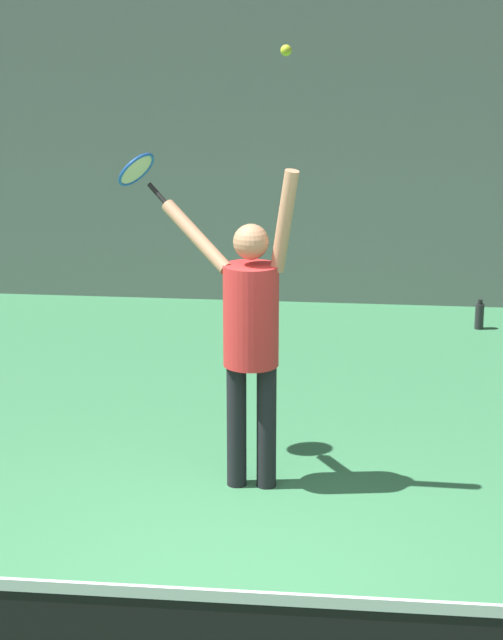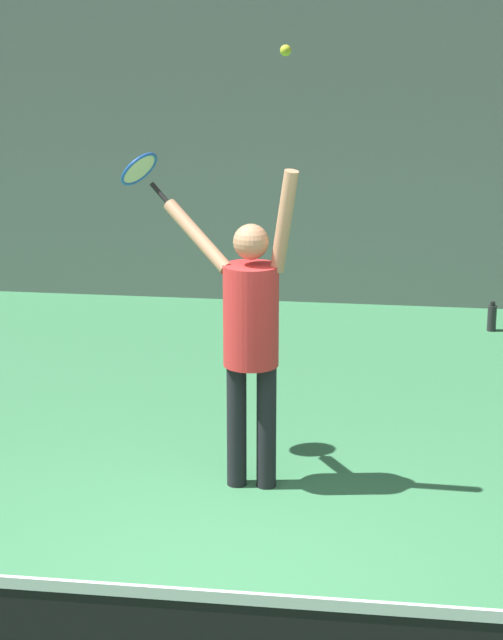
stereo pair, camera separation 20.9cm
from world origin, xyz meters
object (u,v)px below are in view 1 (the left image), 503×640
at_px(tennis_player, 251,326).
at_px(tennis_racket, 138,172).
at_px(water_bottle, 479,316).
at_px(tennis_ball, 286,50).

bearing_deg(tennis_player, tennis_racket, 150.02).
bearing_deg(water_bottle, tennis_player, -114.83).
distance_m(tennis_player, tennis_racket, 1.30).
bearing_deg(water_bottle, tennis_ball, -111.77).
distance_m(tennis_racket, water_bottle, 4.71).
distance_m(tennis_player, water_bottle, 4.41).
bearing_deg(tennis_ball, tennis_player, 162.10).
distance_m(tennis_player, tennis_ball, 1.74).
bearing_deg(tennis_player, tennis_ball, -17.90).
xyz_separation_m(tennis_player, tennis_ball, (0.22, -0.07, 1.73)).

